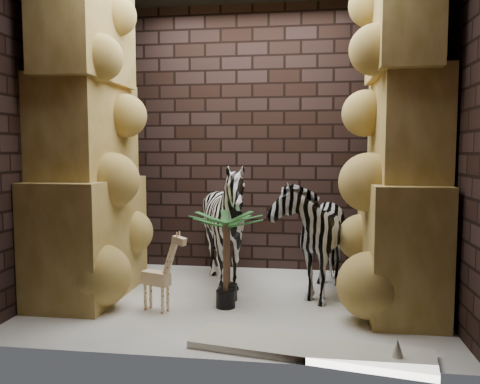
# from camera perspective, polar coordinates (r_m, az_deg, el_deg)

# --- Properties ---
(floor) EXTENTS (3.50, 3.50, 0.00)m
(floor) POSITION_cam_1_polar(r_m,az_deg,el_deg) (4.52, -0.47, -12.67)
(floor) COLOR white
(floor) RESTS_ON ground
(wall_back) EXTENTS (3.50, 0.00, 3.50)m
(wall_back) POSITION_cam_1_polar(r_m,az_deg,el_deg) (5.55, 1.44, 6.29)
(wall_back) COLOR black
(wall_back) RESTS_ON ground
(wall_front) EXTENTS (3.50, 0.00, 3.50)m
(wall_front) POSITION_cam_1_polar(r_m,az_deg,el_deg) (3.08, -3.95, 7.36)
(wall_front) COLOR black
(wall_front) RESTS_ON ground
(wall_left) EXTENTS (0.00, 3.00, 3.00)m
(wall_left) POSITION_cam_1_polar(r_m,az_deg,el_deg) (4.89, -21.33, 6.14)
(wall_left) COLOR black
(wall_left) RESTS_ON ground
(wall_right) EXTENTS (0.00, 3.00, 3.00)m
(wall_right) POSITION_cam_1_polar(r_m,az_deg,el_deg) (4.41, 22.78, 6.26)
(wall_right) COLOR black
(wall_right) RESTS_ON ground
(rock_pillar_left) EXTENTS (0.68, 1.30, 3.00)m
(rock_pillar_left) POSITION_cam_1_polar(r_m,az_deg,el_deg) (4.73, -17.61, 6.30)
(rock_pillar_left) COLOR tan
(rock_pillar_left) RESTS_ON floor
(rock_pillar_right) EXTENTS (0.58, 1.25, 3.00)m
(rock_pillar_right) POSITION_cam_1_polar(r_m,az_deg,el_deg) (4.34, 18.53, 6.42)
(rock_pillar_right) COLOR tan
(rock_pillar_right) RESTS_ON floor
(zebra_right) EXTENTS (0.76, 1.18, 1.30)m
(zebra_right) POSITION_cam_1_polar(r_m,az_deg,el_deg) (4.71, 8.48, -3.88)
(zebra_right) COLOR white
(zebra_right) RESTS_ON floor
(zebra_left) EXTENTS (1.39, 1.52, 1.12)m
(zebra_left) POSITION_cam_1_polar(r_m,az_deg,el_deg) (4.88, -1.69, -4.61)
(zebra_left) COLOR white
(zebra_left) RESTS_ON floor
(giraffe_toy) EXTENTS (0.39, 0.25, 0.72)m
(giraffe_toy) POSITION_cam_1_polar(r_m,az_deg,el_deg) (4.22, -9.85, -8.95)
(giraffe_toy) COLOR #FFDFA7
(giraffe_toy) RESTS_ON floor
(palm_front) EXTENTS (0.36, 0.36, 0.78)m
(palm_front) POSITION_cam_1_polar(r_m,az_deg,el_deg) (4.44, -1.43, -7.81)
(palm_front) COLOR #1C541E
(palm_front) RESTS_ON floor
(palm_back) EXTENTS (0.36, 0.36, 0.84)m
(palm_back) POSITION_cam_1_polar(r_m,az_deg,el_deg) (4.24, -1.71, -7.97)
(palm_back) COLOR #1C541E
(palm_back) RESTS_ON floor
(surfboard) EXTENTS (1.68, 0.69, 0.05)m
(surfboard) POSITION_cam_1_polar(r_m,az_deg,el_deg) (3.48, 8.08, -17.80)
(surfboard) COLOR silver
(surfboard) RESTS_ON floor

